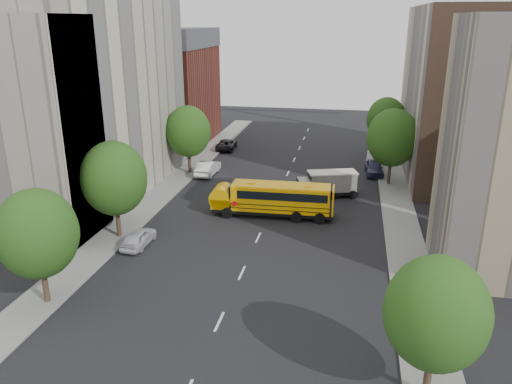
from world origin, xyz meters
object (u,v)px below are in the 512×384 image
(street_tree_1, at_px, (114,178))
(school_bus, at_px, (272,198))
(street_tree_2, at_px, (188,131))
(street_tree_4, at_px, (392,138))
(street_tree_5, at_px, (386,120))
(parked_car_2, at_px, (227,144))
(parked_car_5, at_px, (373,158))
(street_tree_3, at_px, (436,314))
(parked_car_4, at_px, (374,168))
(parked_car_1, at_px, (208,168))
(street_tree_0, at_px, (37,234))
(safari_truck, at_px, (328,183))
(parked_car_0, at_px, (138,238))

(street_tree_1, bearing_deg, school_bus, 31.66)
(street_tree_2, xyz_separation_m, street_tree_4, (22.00, 0.00, 0.25))
(street_tree_5, height_order, parked_car_2, street_tree_5)
(street_tree_2, relative_size, parked_car_5, 1.80)
(street_tree_3, xyz_separation_m, parked_car_4, (-1.40, 35.53, -3.67))
(parked_car_1, bearing_deg, street_tree_3, 123.17)
(street_tree_0, relative_size, street_tree_4, 0.91)
(street_tree_0, bearing_deg, parked_car_5, 60.28)
(street_tree_0, distance_m, street_tree_1, 10.00)
(street_tree_2, bearing_deg, street_tree_3, -55.49)
(street_tree_1, xyz_separation_m, street_tree_4, (22.00, 18.00, 0.12))
(parked_car_4, bearing_deg, street_tree_0, -126.43)
(street_tree_2, bearing_deg, street_tree_4, 0.00)
(street_tree_4, bearing_deg, street_tree_5, 90.00)
(street_tree_0, bearing_deg, street_tree_3, -10.30)
(street_tree_4, xyz_separation_m, parked_car_2, (-20.60, 11.54, -4.37))
(safari_truck, relative_size, parked_car_1, 1.27)
(school_bus, xyz_separation_m, parked_car_4, (9.31, 14.56, -0.90))
(street_tree_5, bearing_deg, street_tree_0, -118.81)
(parked_car_2, bearing_deg, parked_car_4, 152.70)
(street_tree_2, height_order, parked_car_4, street_tree_2)
(street_tree_5, bearing_deg, street_tree_3, -90.00)
(school_bus, relative_size, parked_car_4, 2.34)
(street_tree_0, height_order, street_tree_5, street_tree_5)
(street_tree_4, xyz_separation_m, parked_car_1, (-19.80, -0.20, -4.27))
(street_tree_3, relative_size, parked_car_4, 1.54)
(street_tree_0, xyz_separation_m, school_bus, (11.29, 16.97, -2.95))
(street_tree_0, distance_m, parked_car_0, 9.87)
(street_tree_0, height_order, street_tree_3, street_tree_0)
(safari_truck, bearing_deg, parked_car_0, -150.95)
(street_tree_0, height_order, parked_car_0, street_tree_0)
(safari_truck, xyz_separation_m, parked_car_1, (-13.65, 4.71, -0.53))
(street_tree_5, xyz_separation_m, safari_truck, (-6.15, -16.91, -3.37))
(school_bus, relative_size, safari_truck, 1.73)
(safari_truck, distance_m, parked_car_4, 9.70)
(street_tree_1, relative_size, parked_car_2, 1.56)
(street_tree_3, xyz_separation_m, parked_car_1, (-19.80, 31.80, -3.65))
(street_tree_4, relative_size, street_tree_5, 1.08)
(parked_car_2, height_order, parked_car_5, parked_car_5)
(street_tree_0, xyz_separation_m, parked_car_2, (1.40, 39.54, -3.94))
(parked_car_1, height_order, parked_car_5, parked_car_1)
(street_tree_1, xyz_separation_m, parked_car_2, (1.40, 29.54, -4.25))
(street_tree_3, relative_size, parked_car_5, 1.67)
(street_tree_2, height_order, parked_car_1, street_tree_2)
(street_tree_4, bearing_deg, parked_car_5, 99.82)
(street_tree_2, height_order, parked_car_2, street_tree_2)
(school_bus, relative_size, parked_car_0, 2.69)
(street_tree_3, height_order, street_tree_5, street_tree_5)
(street_tree_0, relative_size, parked_car_1, 1.52)
(safari_truck, bearing_deg, street_tree_5, 52.68)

